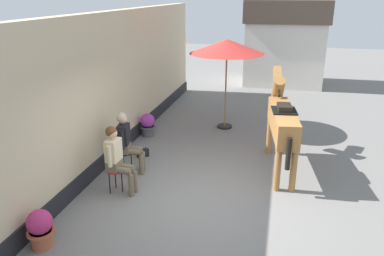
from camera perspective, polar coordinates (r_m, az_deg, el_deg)
name	(u,v)px	position (r m, az deg, el deg)	size (l,w,h in m)	color
ground_plane	(222,144)	(10.16, 4.56, -2.43)	(40.00, 40.00, 0.00)	slate
pub_facade_wall	(104,97)	(9.04, -12.95, 4.59)	(0.34, 14.00, 3.40)	#CCB793
distant_cottage	(285,42)	(17.14, 13.66, 12.38)	(3.40, 2.60, 3.50)	silver
seated_visitor_near	(117,156)	(7.63, -11.14, -4.16)	(0.61, 0.49, 1.39)	red
seated_visitor_far	(127,140)	(8.43, -9.69, -1.74)	(0.61, 0.49, 1.39)	black
saddled_horse_center	(282,119)	(8.64, 13.24, 1.25)	(0.72, 2.99, 2.06)	#9E6B38
flower_planter_nearest	(40,228)	(6.61, -21.66, -13.66)	(0.43, 0.43, 0.64)	#A85638
flower_planter_farthest	(148,124)	(10.70, -6.62, 0.56)	(0.43, 0.43, 0.64)	#4C4C51
cafe_parasol	(227,47)	(10.88, 5.23, 11.92)	(2.10, 2.10, 2.58)	black
satchel_bag	(143,153)	(9.41, -7.32, -3.72)	(0.28, 0.12, 0.20)	black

